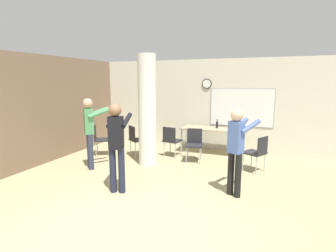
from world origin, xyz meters
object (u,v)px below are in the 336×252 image
folding_table (209,130)px  chair_by_left_wall (100,138)px  person_playing_front (117,141)px  person_watching_back (90,128)px  chair_near_pillar (136,138)px  chair_mid_room (257,151)px  chair_table_left (171,139)px  chair_table_front (194,143)px  person_playing_side (237,145)px  bottle_on_table (217,125)px

folding_table → chair_by_left_wall: bearing=-154.7°
chair_by_left_wall → person_playing_front: bearing=-47.0°
chair_by_left_wall → person_watching_back: size_ratio=0.50×
person_playing_front → person_watching_back: (-1.36, 0.95, 0.00)m
chair_near_pillar → chair_mid_room: same height
folding_table → chair_table_left: size_ratio=1.90×
chair_table_front → chair_mid_room: size_ratio=1.00×
chair_by_left_wall → person_playing_side: size_ratio=0.53×
chair_table_left → person_playing_front: (-0.10, -2.64, 0.51)m
chair_near_pillar → folding_table: bearing=28.2°
chair_table_left → person_playing_side: size_ratio=0.53×
chair_near_pillar → person_watching_back: (-0.48, -1.43, 0.51)m
chair_mid_room → person_watching_back: (-3.81, -1.24, 0.51)m
bottle_on_table → chair_table_left: (-1.12, -0.87, -0.35)m
chair_mid_room → chair_by_left_wall: bearing=-177.9°
person_playing_front → folding_table: bearing=73.4°
folding_table → person_playing_front: size_ratio=0.95×
chair_mid_room → chair_near_pillar: bearing=176.7°
folding_table → bottle_on_table: 0.28m
chair_table_front → folding_table: bearing=78.8°
chair_table_front → person_playing_front: 2.65m
chair_near_pillar → chair_mid_room: bearing=-3.3°
folding_table → person_playing_front: person_playing_front is taller
chair_table_front → chair_table_left: same height
chair_table_front → chair_by_left_wall: (-2.72, -0.43, 0.00)m
chair_table_front → chair_near_pillar: size_ratio=1.00×
bottle_on_table → folding_table: bearing=-155.1°
folding_table → chair_table_left: (-0.91, -0.77, -0.19)m
chair_table_front → chair_near_pillar: same height
folding_table → chair_by_left_wall: (-2.91, -1.37, -0.19)m
chair_mid_room → person_playing_side: bearing=-101.3°
chair_table_left → person_watching_back: bearing=-131.1°
bottle_on_table → chair_near_pillar: bearing=-152.1°
chair_near_pillar → chair_mid_room: (3.33, -0.19, 0.00)m
person_playing_front → chair_table_front: bearing=71.5°
chair_mid_room → person_playing_front: size_ratio=0.50×
chair_table_front → person_playing_side: person_playing_side is taller
chair_near_pillar → person_playing_front: 2.60m
folding_table → person_watching_back: person_watching_back is taller
chair_table_left → chair_near_pillar: 1.02m
chair_near_pillar → person_watching_back: bearing=-108.4°
person_playing_side → person_playing_front: bearing=-162.5°
chair_table_front → chair_mid_room: 1.64m
chair_table_left → person_playing_front: person_playing_front is taller
person_playing_side → person_watching_back: (-3.51, 0.28, 0.05)m
folding_table → chair_near_pillar: bearing=-151.8°
bottle_on_table → chair_near_pillar: (-2.11, -1.12, -0.35)m
folding_table → person_playing_side: bearing=-67.5°
chair_mid_room → folding_table: bearing=139.7°
bottle_on_table → person_watching_back: bearing=-135.4°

